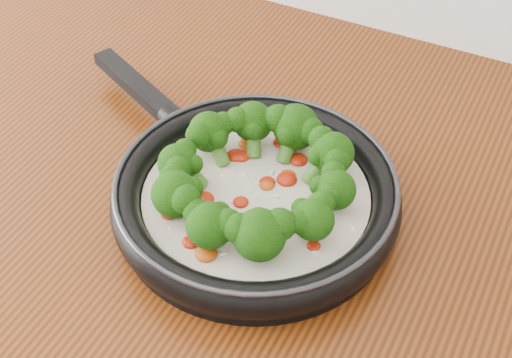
% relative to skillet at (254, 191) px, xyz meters
% --- Properties ---
extents(skillet, '(0.47, 0.38, 0.08)m').
position_rel_skillet_xyz_m(skillet, '(0.00, 0.00, 0.00)').
color(skillet, black).
rests_on(skillet, counter).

